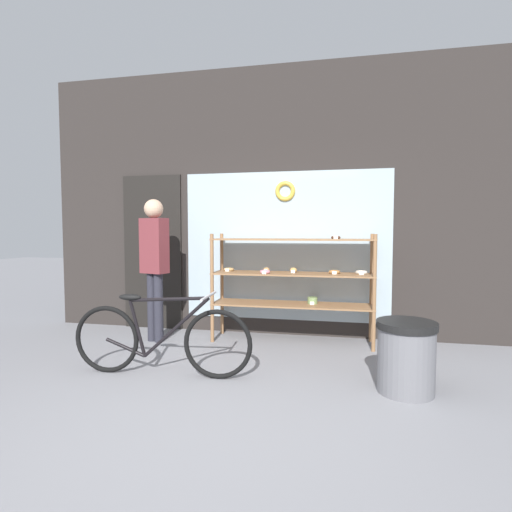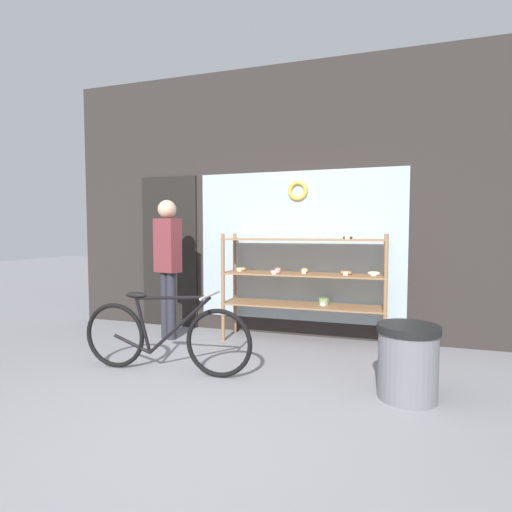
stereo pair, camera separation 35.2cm
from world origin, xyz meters
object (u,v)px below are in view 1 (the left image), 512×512
display_case (293,275)px  bicycle (160,339)px  trash_bin (406,354)px  pedestrian (154,258)px

display_case → bicycle: display_case is taller
bicycle → trash_bin: 2.17m
display_case → bicycle: 1.81m
bicycle → display_case: bearing=49.4°
display_case → pedestrian: (-1.64, -0.32, 0.21)m
pedestrian → trash_bin: 3.00m
display_case → pedestrian: pedestrian is taller
display_case → pedestrian: bearing=-168.9°
display_case → trash_bin: size_ratio=3.22×
trash_bin → bicycle: bearing=-178.3°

